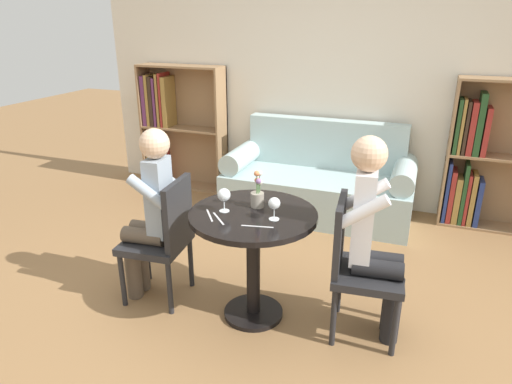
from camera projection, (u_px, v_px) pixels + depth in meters
ground_plane at (253, 314)px, 3.12m from camera, size 16.00×16.00×0.00m
back_wall at (333, 74)px, 4.61m from camera, size 5.20×0.05×2.70m
round_table at (253, 239)px, 2.91m from camera, size 0.81×0.81×0.76m
couch at (318, 184)px, 4.62m from camera, size 1.85×0.80×0.92m
bookshelf_left at (174, 125)px, 5.30m from camera, size 0.99×0.28×1.40m
bookshelf_right at (486, 161)px, 4.24m from camera, size 0.99×0.28×1.40m
chair_left at (164, 235)px, 3.14m from camera, size 0.46×0.46×0.90m
chair_right at (357, 263)px, 2.79m from camera, size 0.46×0.46×0.90m
person_left at (150, 212)px, 3.10m from camera, size 0.44×0.36×1.24m
person_right at (374, 235)px, 2.71m from camera, size 0.44×0.37×1.29m
wine_glass_left at (224, 196)px, 2.83m from camera, size 0.08×0.08×0.15m
wine_glass_right at (274, 204)px, 2.72m from camera, size 0.07×0.07×0.14m
flower_vase at (258, 194)px, 2.91m from camera, size 0.09×0.09×0.25m
knife_left_setting at (257, 226)px, 2.66m from camera, size 0.19×0.05×0.00m
fork_left_setting at (209, 215)px, 2.81m from camera, size 0.12×0.16×0.00m
knife_right_setting at (218, 218)px, 2.76m from camera, size 0.14×0.15×0.00m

